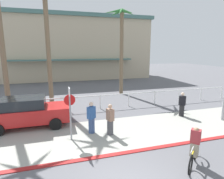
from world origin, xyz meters
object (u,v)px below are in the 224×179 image
(stop_sign_bike_lane, at_px, (70,106))
(pedestrian_1, at_px, (91,119))
(car_red_1, at_px, (28,112))
(cyclist_yellow_0, at_px, (194,148))
(palm_tree_4, at_px, (121,34))
(pedestrian_2, at_px, (182,105))
(pedestrian_0, at_px, (110,121))
(palm_tree_3, at_px, (46,12))

(stop_sign_bike_lane, bearing_deg, pedestrian_1, 22.99)
(car_red_1, relative_size, cyclist_yellow_0, 2.93)
(stop_sign_bike_lane, height_order, palm_tree_4, palm_tree_4)
(pedestrian_2, bearing_deg, palm_tree_4, 102.21)
(car_red_1, relative_size, pedestrian_0, 2.72)
(pedestrian_1, height_order, pedestrian_2, pedestrian_1)
(stop_sign_bike_lane, xyz_separation_m, car_red_1, (-2.18, 2.31, -0.81))
(car_red_1, relative_size, pedestrian_1, 2.62)
(palm_tree_3, height_order, car_red_1, palm_tree_3)
(cyclist_yellow_0, bearing_deg, pedestrian_2, 57.92)
(stop_sign_bike_lane, height_order, pedestrian_1, stop_sign_bike_lane)
(car_red_1, distance_m, pedestrian_0, 4.74)
(stop_sign_bike_lane, xyz_separation_m, palm_tree_4, (5.58, 8.77, 4.03))
(palm_tree_3, distance_m, pedestrian_0, 10.21)
(stop_sign_bike_lane, relative_size, pedestrian_2, 1.60)
(stop_sign_bike_lane, xyz_separation_m, pedestrian_1, (1.08, 0.46, -0.90))
(palm_tree_3, xyz_separation_m, cyclist_yellow_0, (5.24, -10.76, -6.44))
(stop_sign_bike_lane, distance_m, pedestrian_2, 7.37)
(car_red_1, height_order, pedestrian_0, car_red_1)
(pedestrian_1, bearing_deg, palm_tree_3, 106.69)
(pedestrian_0, bearing_deg, stop_sign_bike_lane, 179.68)
(cyclist_yellow_0, height_order, pedestrian_2, pedestrian_2)
(pedestrian_0, bearing_deg, pedestrian_2, 14.21)
(cyclist_yellow_0, height_order, pedestrian_0, pedestrian_0)
(palm_tree_3, xyz_separation_m, pedestrian_1, (2.08, -6.92, -6.36))
(stop_sign_bike_lane, bearing_deg, pedestrian_0, -0.32)
(stop_sign_bike_lane, xyz_separation_m, palm_tree_3, (-1.00, 7.38, 5.45))
(stop_sign_bike_lane, bearing_deg, pedestrian_2, 10.37)
(car_red_1, relative_size, pedestrian_2, 2.75)
(pedestrian_1, bearing_deg, cyclist_yellow_0, -50.52)
(pedestrian_0, bearing_deg, cyclist_yellow_0, -55.78)
(palm_tree_3, xyz_separation_m, palm_tree_4, (6.57, 1.39, -1.42))
(palm_tree_3, relative_size, pedestrian_0, 6.12)
(cyclist_yellow_0, distance_m, pedestrian_2, 5.55)
(pedestrian_0, distance_m, pedestrian_2, 5.40)
(palm_tree_3, bearing_deg, palm_tree_4, 11.95)
(car_red_1, xyz_separation_m, pedestrian_2, (9.37, -0.99, -0.14))
(stop_sign_bike_lane, distance_m, pedestrian_0, 2.16)
(stop_sign_bike_lane, distance_m, cyclist_yellow_0, 5.52)
(palm_tree_4, bearing_deg, cyclist_yellow_0, -96.25)
(palm_tree_3, height_order, palm_tree_4, palm_tree_3)
(pedestrian_1, bearing_deg, pedestrian_0, -28.32)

